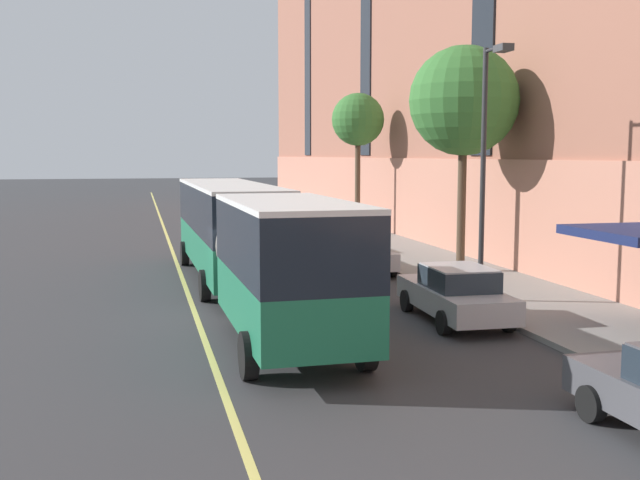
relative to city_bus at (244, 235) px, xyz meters
The scene contains 12 objects.
ground_plane 3.18m from the city_bus, 106.79° to the right, with size 260.00×260.00×0.00m, color #38383A.
sidewalk 8.85m from the city_bus, ahead, with size 4.63×160.00×0.15m, color gray.
city_bus is the anchor object (origin of this frame).
parked_car_green_1 11.56m from the city_bus, 64.11° to the left, with size 2.04×4.46×1.56m.
parked_car_navy_3 21.47m from the city_bus, 76.66° to the left, with size 2.16×4.68×1.56m.
parked_car_silver_4 7.01m from the city_bus, 40.94° to the right, with size 2.11×4.81×1.56m.
parked_car_silver_5 6.78m from the city_bus, 40.06° to the left, with size 2.05×4.27×1.56m.
parked_car_champagne_7 27.74m from the city_bus, 79.49° to the left, with size 2.00×4.54×1.56m.
street_tree_mid_block 10.34m from the city_bus, 19.49° to the left, with size 4.12×4.12×8.51m.
street_tree_far_uptown 19.68m from the city_bus, 62.77° to the left, with size 2.92×2.92×7.85m.
street_lamp 7.88m from the city_bus, 21.94° to the right, with size 0.36×1.48×7.56m.
lane_centerline 2.76m from the city_bus, 158.12° to the left, with size 0.16×140.00×0.01m, color #E0D66B.
Camera 1 is at (-2.50, -20.99, 4.57)m, focal length 42.00 mm.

